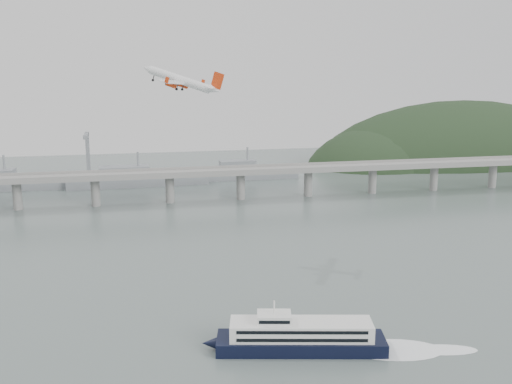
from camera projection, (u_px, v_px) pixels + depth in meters
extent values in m
plane|color=#566361|center=(286.00, 312.00, 231.60)|extent=(900.00, 900.00, 0.00)
cube|color=gray|center=(213.00, 173.00, 418.77)|extent=(800.00, 22.00, 2.20)
cube|color=gray|center=(215.00, 172.00, 408.31)|extent=(800.00, 0.60, 1.80)
cube|color=gray|center=(210.00, 167.00, 428.40)|extent=(800.00, 0.60, 1.80)
cylinder|color=gray|center=(17.00, 195.00, 394.21)|extent=(6.00, 6.00, 21.00)
cylinder|color=gray|center=(95.00, 192.00, 404.49)|extent=(6.00, 6.00, 21.00)
cylinder|color=gray|center=(170.00, 189.00, 414.77)|extent=(6.00, 6.00, 21.00)
cylinder|color=gray|center=(241.00, 186.00, 425.05)|extent=(6.00, 6.00, 21.00)
cylinder|color=gray|center=(308.00, 183.00, 435.33)|extent=(6.00, 6.00, 21.00)
cylinder|color=gray|center=(372.00, 180.00, 445.61)|extent=(6.00, 6.00, 21.00)
cylinder|color=gray|center=(434.00, 178.00, 455.89)|extent=(6.00, 6.00, 21.00)
cylinder|color=gray|center=(493.00, 175.00, 466.17)|extent=(6.00, 6.00, 21.00)
ellipsoid|color=black|center=(459.00, 178.00, 606.49)|extent=(320.00, 150.00, 156.00)
ellipsoid|color=black|center=(376.00, 177.00, 576.15)|extent=(140.00, 110.00, 96.00)
cube|color=slate|center=(6.00, 185.00, 458.19)|extent=(95.67, 20.15, 8.00)
cylinder|color=slate|center=(4.00, 164.00, 454.89)|extent=(1.60, 1.60, 14.00)
cube|color=slate|center=(139.00, 181.00, 473.97)|extent=(110.55, 21.43, 8.00)
cube|color=slate|center=(124.00, 171.00, 470.06)|extent=(39.01, 16.73, 8.00)
cylinder|color=slate|center=(138.00, 161.00, 470.67)|extent=(1.60, 1.60, 14.00)
cube|color=slate|center=(248.00, 174.00, 502.04)|extent=(85.00, 13.60, 8.00)
cube|color=slate|center=(238.00, 165.00, 498.64)|extent=(29.75, 11.90, 8.00)
cylinder|color=slate|center=(247.00, 155.00, 498.74)|extent=(1.60, 1.60, 14.00)
cube|color=slate|center=(88.00, 156.00, 495.92)|extent=(3.00, 3.00, 40.00)
cube|color=slate|center=(86.00, 136.00, 482.63)|extent=(3.00, 28.00, 3.00)
cube|color=black|center=(301.00, 343.00, 200.03)|extent=(57.78, 25.21, 4.50)
cone|color=black|center=(210.00, 343.00, 200.15)|extent=(6.45, 5.59, 4.50)
cube|color=white|center=(301.00, 329.00, 198.98)|extent=(48.52, 21.09, 5.62)
cube|color=black|center=(302.00, 333.00, 193.13)|extent=(41.76, 9.32, 1.12)
cube|color=black|center=(302.00, 340.00, 193.68)|extent=(41.76, 9.32, 1.12)
cube|color=black|center=(300.00, 318.00, 204.23)|extent=(41.76, 9.32, 1.12)
cube|color=black|center=(300.00, 326.00, 204.79)|extent=(41.76, 9.32, 1.12)
cube|color=white|center=(274.00, 317.00, 198.13)|extent=(12.66, 10.09, 2.92)
cube|color=black|center=(274.00, 322.00, 194.23)|extent=(9.91, 2.30, 1.12)
cylinder|color=white|center=(274.00, 307.00, 197.39)|extent=(0.67, 0.67, 4.50)
ellipsoid|color=white|center=(395.00, 350.00, 200.35)|extent=(35.08, 22.74, 0.22)
ellipsoid|color=white|center=(441.00, 350.00, 200.29)|extent=(25.45, 13.10, 0.22)
cylinder|color=white|center=(180.00, 79.00, 281.51)|extent=(28.01, 21.48, 12.80)
cone|color=white|center=(147.00, 68.00, 286.30)|extent=(6.83, 6.43, 5.22)
cone|color=white|center=(215.00, 90.00, 276.44)|extent=(7.68, 6.78, 5.53)
cube|color=white|center=(181.00, 83.00, 281.49)|extent=(24.64, 35.60, 3.89)
cube|color=white|center=(213.00, 88.00, 276.54)|extent=(10.05, 13.41, 1.96)
cube|color=red|center=(217.00, 81.00, 275.34)|extent=(6.26, 3.71, 8.47)
cylinder|color=red|center=(183.00, 85.00, 288.11)|extent=(5.81, 5.14, 3.85)
cylinder|color=black|center=(179.00, 84.00, 288.74)|extent=(2.33, 2.67, 2.61)
cube|color=white|center=(184.00, 83.00, 287.83)|extent=(2.79, 1.83, 2.10)
cylinder|color=red|center=(171.00, 84.00, 276.54)|extent=(5.81, 5.14, 3.85)
cylinder|color=black|center=(167.00, 83.00, 277.17)|extent=(2.33, 2.67, 2.61)
cube|color=white|center=(172.00, 82.00, 276.26)|extent=(2.79, 1.83, 2.10)
cylinder|color=black|center=(183.00, 87.00, 284.72)|extent=(1.26, 0.84, 2.73)
cylinder|color=black|center=(182.00, 89.00, 285.02)|extent=(1.57, 1.15, 1.56)
cylinder|color=black|center=(177.00, 87.00, 279.25)|extent=(1.26, 0.84, 2.73)
cylinder|color=black|center=(177.00, 89.00, 279.55)|extent=(1.57, 1.15, 1.56)
cylinder|color=black|center=(154.00, 78.00, 285.87)|extent=(1.26, 0.84, 2.73)
cylinder|color=black|center=(153.00, 80.00, 286.18)|extent=(1.57, 1.15, 1.56)
cube|color=red|center=(203.00, 82.00, 298.44)|extent=(2.30, 1.40, 3.11)
cube|color=red|center=(167.00, 80.00, 262.68)|extent=(2.30, 1.40, 3.11)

